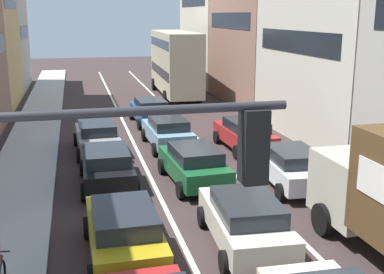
{
  "coord_description": "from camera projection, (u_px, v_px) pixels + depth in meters",
  "views": [
    {
      "loc": [
        -4.43,
        -6.48,
        6.37
      ],
      "look_at": [
        0.0,
        12.0,
        1.6
      ],
      "focal_mm": 45.9,
      "sensor_mm": 36.0,
      "label": 1
    }
  ],
  "objects": [
    {
      "name": "sidewalk_left",
      "position": [
        34.0,
        136.0,
        26.0
      ],
      "size": [
        2.6,
        64.0,
        0.14
      ],
      "primitive_type": "cube",
      "color": "#B6B6B6",
      "rests_on": "ground"
    },
    {
      "name": "lane_stripe_left",
      "position": [
        129.0,
        133.0,
        27.15
      ],
      "size": [
        0.16,
        60.0,
        0.01
      ],
      "primitive_type": "cube",
      "color": "silver",
      "rests_on": "ground"
    },
    {
      "name": "lane_stripe_right",
      "position": [
        188.0,
        129.0,
        27.91
      ],
      "size": [
        0.16,
        60.0,
        0.01
      ],
      "primitive_type": "cube",
      "color": "silver",
      "rests_on": "ground"
    },
    {
      "name": "building_row_right",
      "position": [
        303.0,
        21.0,
        31.14
      ],
      "size": [
        7.2,
        43.9,
        14.12
      ],
      "rotation": [
        0.0,
        0.0,
        -1.57
      ],
      "color": "beige",
      "rests_on": "ground"
    },
    {
      "name": "traffic_light_pole",
      "position": [
        83.0,
        258.0,
        5.27
      ],
      "size": [
        3.58,
        0.38,
        5.5
      ],
      "color": "#2D2D33",
      "rests_on": "ground"
    },
    {
      "name": "sedan_centre_lane_second",
      "position": [
        245.0,
        220.0,
        13.67
      ],
      "size": [
        2.27,
        4.4,
        1.49
      ],
      "rotation": [
        0.0,
        0.0,
        1.51
      ],
      "color": "beige",
      "rests_on": "ground"
    },
    {
      "name": "wagon_left_lane_second",
      "position": [
        124.0,
        231.0,
        12.99
      ],
      "size": [
        2.09,
        4.32,
        1.49
      ],
      "rotation": [
        0.0,
        0.0,
        1.58
      ],
      "color": "#B29319",
      "rests_on": "ground"
    },
    {
      "name": "hatchback_centre_lane_third",
      "position": [
        194.0,
        164.0,
        18.81
      ],
      "size": [
        2.25,
        4.39,
        1.49
      ],
      "rotation": [
        0.0,
        0.0,
        1.63
      ],
      "color": "#19592D",
      "rests_on": "ground"
    },
    {
      "name": "sedan_left_lane_third",
      "position": [
        107.0,
        166.0,
        18.55
      ],
      "size": [
        2.08,
        4.31,
        1.49
      ],
      "rotation": [
        0.0,
        0.0,
        1.57
      ],
      "color": "black",
      "rests_on": "ground"
    },
    {
      "name": "coupe_centre_lane_fourth",
      "position": [
        168.0,
        131.0,
        24.0
      ],
      "size": [
        2.17,
        4.36,
        1.49
      ],
      "rotation": [
        0.0,
        0.0,
        1.6
      ],
      "color": "#759EB7",
      "rests_on": "ground"
    },
    {
      "name": "sedan_left_lane_fourth",
      "position": [
        97.0,
        136.0,
        23.06
      ],
      "size": [
        2.21,
        4.37,
        1.49
      ],
      "rotation": [
        0.0,
        0.0,
        1.61
      ],
      "color": "gray",
      "rests_on": "ground"
    },
    {
      "name": "sedan_centre_lane_fifth",
      "position": [
        150.0,
        111.0,
        29.19
      ],
      "size": [
        2.22,
        4.38,
        1.49
      ],
      "rotation": [
        0.0,
        0.0,
        1.62
      ],
      "color": "#194C8C",
      "rests_on": "ground"
    },
    {
      "name": "sedan_right_lane_behind_truck",
      "position": [
        291.0,
        166.0,
        18.54
      ],
      "size": [
        2.25,
        4.39,
        1.49
      ],
      "rotation": [
        0.0,
        0.0,
        1.52
      ],
      "color": "silver",
      "rests_on": "ground"
    },
    {
      "name": "wagon_right_lane_far",
      "position": [
        245.0,
        134.0,
        23.54
      ],
      "size": [
        2.17,
        4.35,
        1.49
      ],
      "rotation": [
        0.0,
        0.0,
        1.6
      ],
      "color": "#A51E1E",
      "rests_on": "ground"
    },
    {
      "name": "bus_mid_queue_primary",
      "position": [
        175.0,
        61.0,
        38.4
      ],
      "size": [
        3.08,
        10.58,
        5.06
      ],
      "rotation": [
        0.0,
        0.0,
        1.54
      ],
      "color": "#BFB793",
      "rests_on": "ground"
    }
  ]
}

